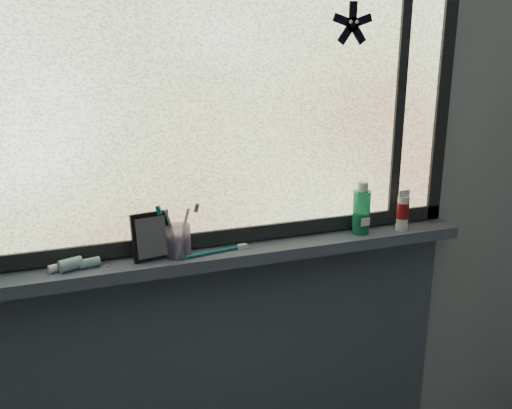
{
  "coord_description": "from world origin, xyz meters",
  "views": [
    {
      "loc": [
        -0.54,
        -0.43,
        1.69
      ],
      "look_at": [
        -0.01,
        1.05,
        1.22
      ],
      "focal_mm": 40.0,
      "sensor_mm": 36.0,
      "label": 1
    }
  ],
  "objects": [
    {
      "name": "toothbrush_cup",
      "position": [
        -0.2,
        1.23,
        1.07
      ],
      "size": [
        0.1,
        0.1,
        0.1
      ],
      "primitive_type": "cylinder",
      "rotation": [
        0.0,
        0.0,
        -0.37
      ],
      "color": "#AE9FD2",
      "rests_on": "windowsill"
    },
    {
      "name": "starfish_sticker",
      "position": [
        0.4,
        1.27,
        1.72
      ],
      "size": [
        0.15,
        0.02,
        0.15
      ],
      "primitive_type": null,
      "color": "black",
      "rests_on": "window_pane"
    },
    {
      "name": "cream_tube",
      "position": [
        0.6,
        1.21,
        1.1
      ],
      "size": [
        0.05,
        0.05,
        0.1
      ],
      "primitive_type": "cylinder",
      "rotation": [
        0.0,
        0.0,
        0.3
      ],
      "color": "silver",
      "rests_on": "windowsill"
    },
    {
      "name": "frame_mullion",
      "position": [
        0.6,
        1.28,
        1.53
      ],
      "size": [
        0.03,
        0.03,
        1.0
      ],
      "primitive_type": "cube",
      "color": "black",
      "rests_on": "wall_back"
    },
    {
      "name": "window_pane",
      "position": [
        0.0,
        1.28,
        1.53
      ],
      "size": [
        1.5,
        0.01,
        1.0
      ],
      "primitive_type": "cube",
      "color": "silver",
      "rests_on": "wall_back"
    },
    {
      "name": "mouthwash_bottle",
      "position": [
        0.44,
        1.23,
        1.11
      ],
      "size": [
        0.07,
        0.07,
        0.15
      ],
      "primitive_type": "cylinder",
      "rotation": [
        0.0,
        0.0,
        0.12
      ],
      "color": "#1B8E59",
      "rests_on": "windowsill"
    },
    {
      "name": "frame_bottom",
      "position": [
        0.0,
        1.28,
        1.05
      ],
      "size": [
        1.6,
        0.03,
        0.05
      ],
      "primitive_type": "cube",
      "color": "black",
      "rests_on": "windowsill"
    },
    {
      "name": "frame_right",
      "position": [
        0.78,
        1.28,
        1.53
      ],
      "size": [
        0.05,
        0.03,
        1.1
      ],
      "primitive_type": "cube",
      "color": "black",
      "rests_on": "wall_back"
    },
    {
      "name": "toothpaste_tube",
      "position": [
        -0.5,
        1.22,
        1.04
      ],
      "size": [
        0.21,
        0.1,
        0.04
      ],
      "primitive_type": null,
      "rotation": [
        0.0,
        0.0,
        0.28
      ],
      "color": "silver",
      "rests_on": "windowsill"
    },
    {
      "name": "wall_back",
      "position": [
        0.0,
        1.3,
        1.25
      ],
      "size": [
        3.0,
        0.01,
        2.5
      ],
      "primitive_type": "cube",
      "color": "#9EA3A8",
      "rests_on": "ground"
    },
    {
      "name": "toothbrush_lying",
      "position": [
        -0.1,
        1.21,
        1.03
      ],
      "size": [
        0.24,
        0.06,
        0.02
      ],
      "primitive_type": null,
      "rotation": [
        0.0,
        0.0,
        0.15
      ],
      "color": "#0C676C",
      "rests_on": "windowsill"
    },
    {
      "name": "windowsill",
      "position": [
        0.0,
        1.23,
        1.0
      ],
      "size": [
        1.62,
        0.14,
        0.04
      ],
      "primitive_type": "cube",
      "color": "#464D5E",
      "rests_on": "wall_back"
    },
    {
      "name": "vanity_mirror",
      "position": [
        -0.28,
        1.23,
        1.1
      ],
      "size": [
        0.13,
        0.08,
        0.15
      ],
      "primitive_type": "cube",
      "rotation": [
        0.0,
        0.0,
        0.16
      ],
      "color": "black",
      "rests_on": "windowsill"
    },
    {
      "name": "sill_apron",
      "position": [
        0.0,
        1.29,
        0.49
      ],
      "size": [
        1.62,
        0.02,
        0.98
      ],
      "primitive_type": "cube",
      "color": "#464D5E",
      "rests_on": "floor"
    }
  ]
}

